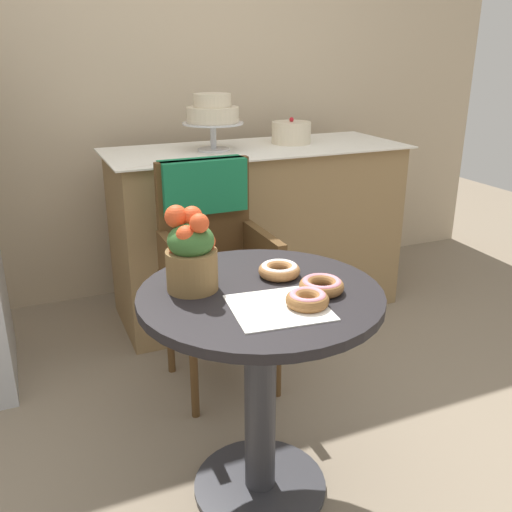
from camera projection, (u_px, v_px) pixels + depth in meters
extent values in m
plane|color=gray|center=(260.00, 487.00, 1.88)|extent=(8.00, 8.00, 0.00)
cube|color=#C1AD8E|center=(123.00, 54.00, 3.00)|extent=(4.80, 0.10, 2.70)
cylinder|color=black|center=(261.00, 296.00, 1.63)|extent=(0.72, 0.72, 0.03)
cylinder|color=#333338|center=(260.00, 400.00, 1.76)|extent=(0.10, 0.10, 0.69)
cylinder|color=#333338|center=(260.00, 484.00, 1.88)|extent=(0.44, 0.44, 0.02)
cube|color=brown|center=(220.00, 284.00, 2.30)|extent=(0.42, 0.42, 0.04)
cube|color=brown|center=(204.00, 213.00, 2.38)|extent=(0.40, 0.04, 0.46)
cube|color=brown|center=(174.00, 265.00, 2.19)|extent=(0.04, 0.38, 0.18)
cube|color=brown|center=(263.00, 252.00, 2.33)|extent=(0.04, 0.38, 0.18)
cube|color=#197247|center=(203.00, 186.00, 2.33)|extent=(0.36, 0.11, 0.22)
cylinder|color=brown|center=(194.00, 367.00, 2.17)|extent=(0.03, 0.03, 0.45)
cylinder|color=brown|center=(278.00, 348.00, 2.30)|extent=(0.03, 0.03, 0.45)
cylinder|color=brown|center=(170.00, 327.00, 2.48)|extent=(0.03, 0.03, 0.45)
cylinder|color=brown|center=(245.00, 313.00, 2.61)|extent=(0.03, 0.03, 0.45)
cube|color=white|center=(280.00, 307.00, 1.52)|extent=(0.28, 0.26, 0.00)
torus|color=#936033|center=(307.00, 300.00, 1.52)|extent=(0.12, 0.12, 0.04)
torus|color=pink|center=(307.00, 296.00, 1.52)|extent=(0.10, 0.10, 0.02)
torus|color=#AD7542|center=(279.00, 271.00, 1.73)|extent=(0.13, 0.13, 0.04)
torus|color=white|center=(279.00, 267.00, 1.72)|extent=(0.11, 0.11, 0.02)
torus|color=#936033|center=(322.00, 286.00, 1.62)|extent=(0.13, 0.13, 0.04)
torus|color=pink|center=(322.00, 283.00, 1.61)|extent=(0.12, 0.12, 0.02)
cylinder|color=brown|center=(192.00, 270.00, 1.62)|extent=(0.15, 0.15, 0.12)
ellipsoid|color=#38662D|center=(191.00, 241.00, 1.59)|extent=(0.14, 0.14, 0.10)
sphere|color=#E54C23|center=(206.00, 241.00, 1.61)|extent=(0.05, 0.05, 0.05)
sphere|color=#E54C23|center=(192.00, 217.00, 1.60)|extent=(0.06, 0.06, 0.06)
sphere|color=#E54C23|center=(176.00, 217.00, 1.59)|extent=(0.07, 0.07, 0.07)
sphere|color=#E54C23|center=(178.00, 244.00, 1.58)|extent=(0.06, 0.06, 0.06)
sphere|color=#E54C23|center=(186.00, 236.00, 1.55)|extent=(0.06, 0.06, 0.06)
sphere|color=#E54C23|center=(199.00, 223.00, 1.54)|extent=(0.06, 0.06, 0.06)
cube|color=#93754C|center=(257.00, 230.00, 3.05)|extent=(1.50, 0.56, 0.90)
cube|color=white|center=(257.00, 148.00, 2.89)|extent=(1.56, 0.62, 0.01)
cylinder|color=silver|center=(214.00, 150.00, 2.80)|extent=(0.16, 0.16, 0.01)
cylinder|color=silver|center=(213.00, 136.00, 2.78)|extent=(0.03, 0.03, 0.12)
cylinder|color=silver|center=(213.00, 123.00, 2.75)|extent=(0.30, 0.30, 0.01)
cylinder|color=beige|center=(213.00, 115.00, 2.74)|extent=(0.26, 0.25, 0.08)
cylinder|color=beige|center=(213.00, 120.00, 2.75)|extent=(0.26, 0.26, 0.01)
cylinder|color=beige|center=(212.00, 100.00, 2.72)|extent=(0.18, 0.18, 0.06)
cylinder|color=beige|center=(212.00, 105.00, 2.72)|extent=(0.19, 0.19, 0.01)
cylinder|color=beige|center=(291.00, 133.00, 2.99)|extent=(0.21, 0.21, 0.11)
sphere|color=red|center=(292.00, 119.00, 2.97)|extent=(0.02, 0.02, 0.02)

